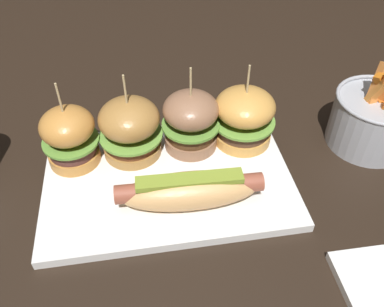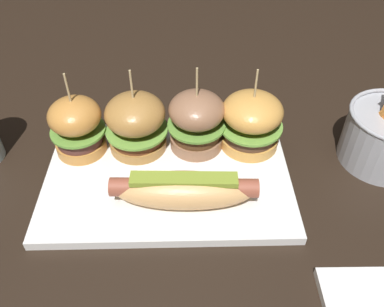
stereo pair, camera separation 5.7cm
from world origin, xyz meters
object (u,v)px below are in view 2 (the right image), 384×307
Objects in this scene: platter_main at (168,177)px; slider_center_left at (136,123)px; slider_far_right at (251,121)px; slider_far_left at (77,126)px; slider_center_right at (197,121)px; hot_dog at (184,189)px.

slider_center_left is (-0.05, 0.06, 0.05)m from platter_main.
slider_far_left is at bearing -178.47° from slider_far_right.
hot_dog is at bearing -99.72° from slider_center_right.
platter_main is at bearing 113.73° from hot_dog.
slider_far_right is (0.10, 0.12, 0.02)m from hot_dog.
slider_center_left reaches higher than platter_main.
slider_far_right is at bearing 0.45° from slider_center_left.
hot_dog is 0.12m from slider_center_right.
hot_dog is at bearing -58.67° from slider_center_left.
slider_center_right reaches higher than platter_main.
platter_main is at bearing -22.87° from slider_far_left.
slider_far_left is at bearing -176.32° from slider_center_left.
slider_center_left reaches higher than hot_dog.
slider_center_left is (0.09, 0.01, 0.00)m from slider_far_left.
platter_main is 0.07m from hot_dog.
slider_center_left reaches higher than slider_far_right.
platter_main is 0.16m from slider_far_left.
slider_far_left reaches higher than platter_main.
hot_dog is at bearing -35.01° from slider_far_left.
slider_center_right is at bearing 2.17° from slider_far_left.
slider_center_left is at bearing -179.55° from slider_far_right.
slider_far_left reaches higher than slider_far_right.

